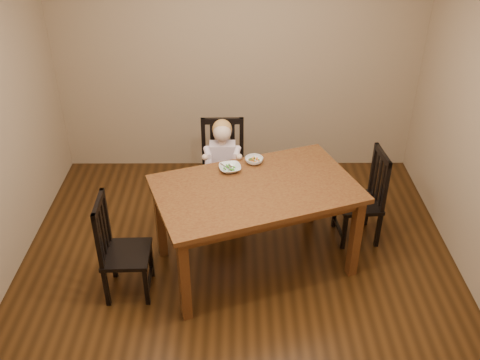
{
  "coord_description": "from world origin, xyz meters",
  "views": [
    {
      "loc": [
        -0.0,
        -3.57,
        3.27
      ],
      "look_at": [
        0.02,
        0.25,
        0.86
      ],
      "focal_mm": 40.0,
      "sensor_mm": 36.0,
      "label": 1
    }
  ],
  "objects_px": {
    "chair_child": "(223,172)",
    "bowl_veg": "(254,160)",
    "chair_left": "(120,250)",
    "toddler": "(223,161)",
    "chair_right": "(364,198)",
    "dining_table": "(256,196)",
    "bowl_peas": "(230,168)"
  },
  "relations": [
    {
      "from": "chair_child",
      "to": "bowl_veg",
      "type": "distance_m",
      "value": 0.64
    },
    {
      "from": "chair_left",
      "to": "bowl_peas",
      "type": "distance_m",
      "value": 1.16
    },
    {
      "from": "toddler",
      "to": "bowl_peas",
      "type": "xyz_separation_m",
      "value": [
        0.08,
        -0.51,
        0.22
      ]
    },
    {
      "from": "chair_child",
      "to": "toddler",
      "type": "relative_size",
      "value": 1.77
    },
    {
      "from": "chair_left",
      "to": "bowl_peas",
      "type": "relative_size",
      "value": 4.88
    },
    {
      "from": "chair_left",
      "to": "toddler",
      "type": "bearing_deg",
      "value": 141.89
    },
    {
      "from": "dining_table",
      "to": "bowl_veg",
      "type": "relative_size",
      "value": 11.68
    },
    {
      "from": "dining_table",
      "to": "chair_right",
      "type": "bearing_deg",
      "value": 21.26
    },
    {
      "from": "bowl_veg",
      "to": "dining_table",
      "type": "bearing_deg",
      "value": -89.18
    },
    {
      "from": "dining_table",
      "to": "bowl_veg",
      "type": "distance_m",
      "value": 0.42
    },
    {
      "from": "chair_child",
      "to": "toddler",
      "type": "height_order",
      "value": "chair_child"
    },
    {
      "from": "chair_left",
      "to": "chair_right",
      "type": "height_order",
      "value": "same"
    },
    {
      "from": "dining_table",
      "to": "chair_right",
      "type": "relative_size",
      "value": 2.06
    },
    {
      "from": "bowl_peas",
      "to": "dining_table",
      "type": "bearing_deg",
      "value": -50.03
    },
    {
      "from": "toddler",
      "to": "dining_table",
      "type": "bearing_deg",
      "value": 110.26
    },
    {
      "from": "chair_left",
      "to": "chair_right",
      "type": "distance_m",
      "value": 2.28
    },
    {
      "from": "chair_child",
      "to": "chair_left",
      "type": "distance_m",
      "value": 1.43
    },
    {
      "from": "chair_right",
      "to": "bowl_veg",
      "type": "relative_size",
      "value": 5.67
    },
    {
      "from": "chair_child",
      "to": "dining_table",
      "type": "bearing_deg",
      "value": 109.1
    },
    {
      "from": "chair_left",
      "to": "bowl_veg",
      "type": "bearing_deg",
      "value": 121.79
    },
    {
      "from": "chair_child",
      "to": "bowl_veg",
      "type": "bearing_deg",
      "value": 123.73
    },
    {
      "from": "chair_left",
      "to": "bowl_veg",
      "type": "xyz_separation_m",
      "value": [
        1.12,
        0.74,
        0.42
      ]
    },
    {
      "from": "chair_child",
      "to": "bowl_veg",
      "type": "relative_size",
      "value": 6.19
    },
    {
      "from": "toddler",
      "to": "bowl_veg",
      "type": "relative_size",
      "value": 3.49
    },
    {
      "from": "dining_table",
      "to": "toddler",
      "type": "relative_size",
      "value": 3.34
    },
    {
      "from": "chair_left",
      "to": "toddler",
      "type": "distance_m",
      "value": 1.4
    },
    {
      "from": "dining_table",
      "to": "toddler",
      "type": "distance_m",
      "value": 0.84
    },
    {
      "from": "dining_table",
      "to": "chair_child",
      "type": "distance_m",
      "value": 0.91
    },
    {
      "from": "chair_right",
      "to": "bowl_veg",
      "type": "bearing_deg",
      "value": 84.52
    },
    {
      "from": "dining_table",
      "to": "bowl_peas",
      "type": "distance_m",
      "value": 0.37
    },
    {
      "from": "chair_right",
      "to": "bowl_veg",
      "type": "height_order",
      "value": "chair_right"
    },
    {
      "from": "chair_left",
      "to": "toddler",
      "type": "relative_size",
      "value": 1.62
    }
  ]
}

